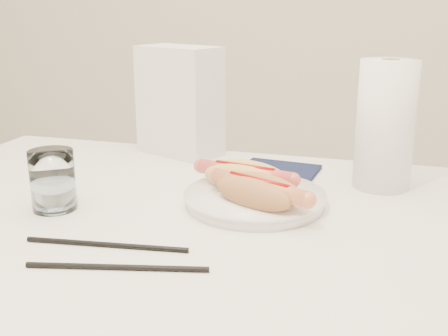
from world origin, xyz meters
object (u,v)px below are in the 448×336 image
(plate, at_px, (255,200))
(hotdog_right, at_px, (259,192))
(napkin_box, at_px, (180,101))
(paper_towel_roll, at_px, (385,125))
(table, at_px, (185,243))
(hotdog_left, at_px, (245,177))
(water_glass, at_px, (53,180))

(plate, bearing_deg, hotdog_right, -70.09)
(hotdog_right, xyz_separation_m, napkin_box, (-0.26, 0.34, 0.08))
(hotdog_right, height_order, paper_towel_roll, paper_towel_roll)
(table, xyz_separation_m, napkin_box, (-0.14, 0.35, 0.18))
(hotdog_left, bearing_deg, paper_towel_roll, 43.67)
(table, bearing_deg, paper_towel_roll, 36.01)
(plate, relative_size, hotdog_left, 1.31)
(plate, xyz_separation_m, water_glass, (-0.33, -0.11, 0.04))
(plate, relative_size, hotdog_right, 1.32)
(plate, xyz_separation_m, paper_towel_roll, (0.21, 0.17, 0.11))
(table, distance_m, hotdog_left, 0.16)
(hotdog_left, relative_size, hotdog_right, 1.01)
(water_glass, height_order, napkin_box, napkin_box)
(hotdog_left, height_order, hotdog_right, hotdog_right)
(water_glass, distance_m, paper_towel_roll, 0.61)
(plate, bearing_deg, table, -150.85)
(hotdog_right, height_order, water_glass, water_glass)
(table, xyz_separation_m, hotdog_left, (0.08, 0.08, 0.10))
(plate, distance_m, napkin_box, 0.40)
(hotdog_left, distance_m, napkin_box, 0.36)
(plate, xyz_separation_m, hotdog_left, (-0.02, 0.02, 0.03))
(hotdog_right, xyz_separation_m, paper_towel_roll, (0.19, 0.22, 0.08))
(hotdog_left, xyz_separation_m, water_glass, (-0.30, -0.14, 0.01))
(table, distance_m, napkin_box, 0.42)
(plate, bearing_deg, hotdog_left, 134.97)
(hotdog_left, relative_size, water_glass, 1.76)
(plate, height_order, napkin_box, napkin_box)
(hotdog_left, height_order, water_glass, water_glass)
(plate, height_order, water_glass, water_glass)
(napkin_box, bearing_deg, table, -46.73)
(plate, bearing_deg, paper_towel_roll, 39.16)
(plate, height_order, hotdog_right, hotdog_right)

